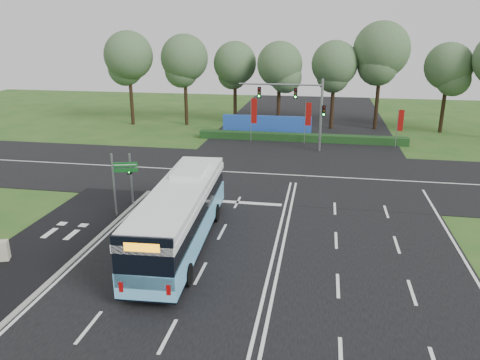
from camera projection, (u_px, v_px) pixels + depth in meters
name	position (u px, v px, depth m)	size (l,w,h in m)	color
ground	(278.00, 237.00, 27.00)	(120.00, 120.00, 0.00)	#244F1A
road_main	(278.00, 236.00, 26.99)	(20.00, 120.00, 0.04)	black
road_cross	(293.00, 175.00, 38.23)	(120.00, 14.00, 0.05)	black
bike_path	(51.00, 242.00, 26.27)	(5.00, 18.00, 0.06)	black
kerb_strip	(91.00, 245.00, 25.86)	(0.25, 18.00, 0.12)	gray
city_bus	(181.00, 215.00, 25.27)	(3.41, 13.01, 3.70)	#6BC7F8
pedestrian_signal	(131.00, 178.00, 31.12)	(0.29, 0.43, 3.63)	gray
street_sign	(119.00, 177.00, 29.19)	(1.56, 0.52, 4.13)	gray
utility_cabinet	(2.00, 251.00, 24.04)	(0.65, 0.54, 1.08)	#BBB396
banner_flag_left	(253.00, 114.00, 48.09)	(0.68, 0.29, 4.82)	gray
banner_flag_mid	(308.00, 117.00, 47.94)	(0.63, 0.25, 4.41)	gray
banner_flag_right	(400.00, 122.00, 46.34)	(0.55, 0.25, 3.96)	gray
traffic_light_gantry	(303.00, 103.00, 44.73)	(8.41, 0.28, 7.00)	gray
hedge	(301.00, 138.00, 49.82)	(22.00, 1.20, 0.80)	black
blue_hoarding	(267.00, 125.00, 52.62)	(10.00, 0.30, 2.20)	#214CB3
eucalyptus_row	(310.00, 59.00, 53.79)	(47.56, 9.20, 12.40)	black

